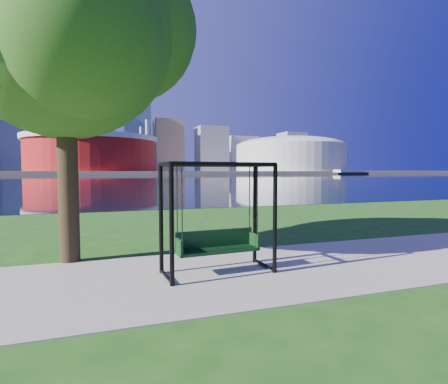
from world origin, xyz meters
name	(u,v)px	position (x,y,z in m)	size (l,w,h in m)	color
ground	(231,267)	(0.00, 0.00, 0.00)	(900.00, 900.00, 0.00)	#1E5114
path	(239,272)	(0.00, -0.50, 0.01)	(120.00, 4.00, 0.03)	#9E937F
river	(114,178)	(0.00, 102.00, 0.01)	(900.00, 180.00, 0.02)	black
far_bank	(108,172)	(0.00, 306.00, 1.00)	(900.00, 228.00, 2.00)	#937F60
stadium	(92,152)	(-10.00, 235.00, 14.23)	(83.00, 83.00, 32.00)	maroon
arena	(290,153)	(135.00, 235.00, 15.87)	(84.00, 84.00, 26.56)	beige
skyline	(102,132)	(-4.27, 319.39, 35.89)	(392.00, 66.00, 96.50)	gray
swing	(218,220)	(-0.45, -0.41, 1.13)	(2.35, 1.14, 2.35)	black
park_tree	(61,23)	(-3.54, 1.68, 5.57)	(6.45, 5.83, 8.01)	black
barge	(349,172)	(148.98, 182.49, 1.30)	(29.45, 12.60, 2.85)	black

